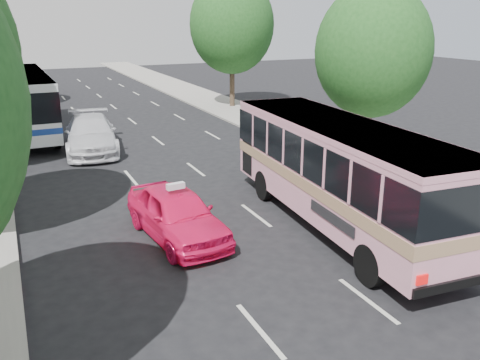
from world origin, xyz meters
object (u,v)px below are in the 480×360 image
pink_bus (339,164)px  tour_coach_front (24,98)px  white_pickup (91,134)px  pink_taxi (177,214)px  tour_coach_rear (1,72)px

pink_bus → tour_coach_front: (-8.25, 18.52, 0.01)m
pink_bus → white_pickup: 14.31m
white_pickup → pink_bus: bearing=-59.9°
pink_bus → pink_taxi: bearing=169.5°
tour_coach_rear → tour_coach_front: bearing=-85.0°
tour_coach_front → tour_coach_rear: bearing=92.8°
tour_coach_rear → pink_bus: bearing=-73.4°
pink_bus → tour_coach_rear: tour_coach_rear is taller
pink_bus → white_pickup: bearing=117.0°
pink_bus → tour_coach_rear: (-9.23, 33.67, 0.06)m
pink_taxi → tour_coach_rear: 32.69m
white_pickup → tour_coach_front: size_ratio=0.51×
white_pickup → pink_taxi: bearing=-79.8°
pink_taxi → white_pickup: 11.86m
pink_taxi → tour_coach_front: bearing=94.8°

